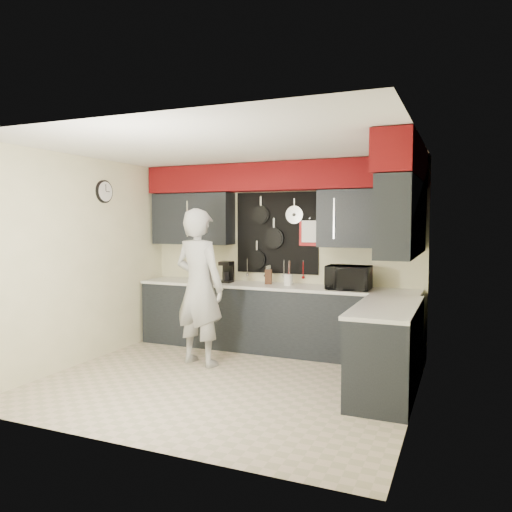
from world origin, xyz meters
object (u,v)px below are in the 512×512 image
at_px(person, 199,287).
at_px(utensil_crock, 288,280).
at_px(knife_block, 268,277).
at_px(coffee_maker, 227,271).
at_px(microwave, 349,278).

bearing_deg(person, utensil_crock, -119.06).
xyz_separation_m(knife_block, coffee_maker, (-0.62, -0.04, 0.05)).
bearing_deg(microwave, utensil_crock, 173.26).
relative_size(knife_block, person, 0.10).
bearing_deg(microwave, coffee_maker, 176.42).
bearing_deg(knife_block, coffee_maker, 168.05).
distance_m(microwave, coffee_maker, 1.77).
xyz_separation_m(knife_block, utensil_crock, (0.30, -0.03, -0.02)).
bearing_deg(coffee_maker, knife_block, 0.40).
distance_m(coffee_maker, person, 0.98).
bearing_deg(coffee_maker, microwave, -5.54).
distance_m(microwave, person, 1.90).
xyz_separation_m(microwave, person, (-1.67, -0.90, -0.10)).
height_order(microwave, person, person).
bearing_deg(microwave, person, -152.91).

